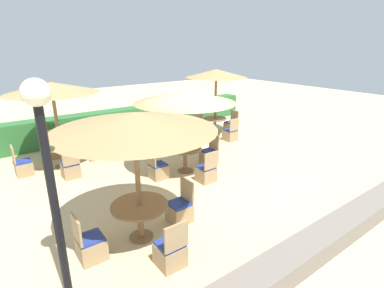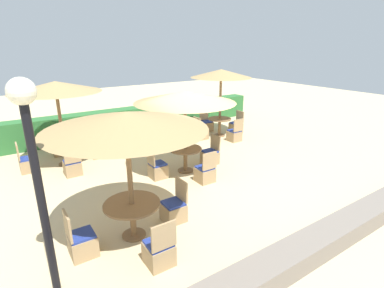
{
  "view_description": "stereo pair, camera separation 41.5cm",
  "coord_description": "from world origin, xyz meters",
  "px_view_note": "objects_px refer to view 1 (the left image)",
  "views": [
    {
      "loc": [
        -4.96,
        -6.09,
        3.71
      ],
      "look_at": [
        0.0,
        0.6,
        0.9
      ],
      "focal_mm": 28.0,
      "sensor_mm": 36.0,
      "label": 1
    },
    {
      "loc": [
        -4.62,
        -6.33,
        3.71
      ],
      "look_at": [
        0.0,
        0.6,
        0.9
      ],
      "focal_mm": 28.0,
      "sensor_mm": 36.0,
      "label": 2
    }
  ],
  "objects_px": {
    "patio_chair_front_left_west": "(90,246)",
    "patio_chair_back_right_south": "(230,134)",
    "patio_chair_back_right_east": "(231,126)",
    "round_table_center": "(185,154)",
    "lamp_post": "(46,153)",
    "patio_chair_center_east": "(209,156)",
    "patio_chair_back_left_south": "(71,169)",
    "parasol_back_right": "(216,74)",
    "parasol_back_left": "(52,88)",
    "patio_chair_back_right_west": "(197,133)",
    "parasol_front_left": "(134,122)",
    "patio_chair_back_right_north": "(201,125)",
    "patio_chair_back_left_north": "(55,150)",
    "patio_chair_front_left_east": "(180,210)",
    "round_table_back_right": "(215,122)",
    "round_table_back_left": "(61,149)",
    "round_table_front_left": "(140,211)",
    "parasol_center": "(185,97)",
    "patio_chair_front_left_south": "(171,252)",
    "patio_chair_back_left_east": "(95,151)",
    "patio_chair_center_south": "(206,173)",
    "patio_chair_back_left_west": "(23,167)",
    "patio_chair_center_west": "(158,170)"
  },
  "relations": [
    {
      "from": "patio_chair_front_left_west",
      "to": "patio_chair_back_right_south",
      "type": "relative_size",
      "value": 1.0
    },
    {
      "from": "patio_chair_back_right_east",
      "to": "round_table_center",
      "type": "distance_m",
      "value": 4.71
    },
    {
      "from": "lamp_post",
      "to": "patio_chair_center_east",
      "type": "distance_m",
      "value": 6.29
    },
    {
      "from": "patio_chair_back_left_south",
      "to": "parasol_back_right",
      "type": "relative_size",
      "value": 0.34
    },
    {
      "from": "parasol_back_left",
      "to": "patio_chair_back_right_west",
      "type": "height_order",
      "value": "parasol_back_left"
    },
    {
      "from": "parasol_front_left",
      "to": "parasol_back_right",
      "type": "distance_m",
      "value": 7.34
    },
    {
      "from": "patio_chair_back_right_south",
      "to": "patio_chair_back_right_north",
      "type": "bearing_deg",
      "value": 91.46
    },
    {
      "from": "patio_chair_back_left_north",
      "to": "patio_chair_back_right_south",
      "type": "height_order",
      "value": "same"
    },
    {
      "from": "patio_chair_front_left_east",
      "to": "round_table_back_right",
      "type": "relative_size",
      "value": 0.97
    },
    {
      "from": "parasol_front_left",
      "to": "round_table_center",
      "type": "height_order",
      "value": "parasol_front_left"
    },
    {
      "from": "parasol_front_left",
      "to": "patio_chair_center_east",
      "type": "relative_size",
      "value": 3.2
    },
    {
      "from": "parasol_back_left",
      "to": "round_table_center",
      "type": "bearing_deg",
      "value": -41.73
    },
    {
      "from": "parasol_back_left",
      "to": "round_table_back_left",
      "type": "height_order",
      "value": "parasol_back_left"
    },
    {
      "from": "round_table_front_left",
      "to": "patio_chair_front_left_east",
      "type": "bearing_deg",
      "value": 1.84
    },
    {
      "from": "parasol_back_left",
      "to": "patio_chair_back_left_north",
      "type": "bearing_deg",
      "value": 89.36
    },
    {
      "from": "parasol_back_right",
      "to": "parasol_center",
      "type": "height_order",
      "value": "parasol_back_right"
    },
    {
      "from": "parasol_back_right",
      "to": "round_table_center",
      "type": "xyz_separation_m",
      "value": [
        -3.18,
        -2.33,
        -2.0
      ]
    },
    {
      "from": "patio_chair_front_left_south",
      "to": "patio_chair_back_right_north",
      "type": "height_order",
      "value": "same"
    },
    {
      "from": "patio_chair_back_left_south",
      "to": "patio_chair_front_left_south",
      "type": "bearing_deg",
      "value": -85.8
    },
    {
      "from": "round_table_front_left",
      "to": "patio_chair_center_east",
      "type": "relative_size",
      "value": 1.2
    },
    {
      "from": "patio_chair_back_left_east",
      "to": "round_table_center",
      "type": "relative_size",
      "value": 0.94
    },
    {
      "from": "patio_chair_front_left_south",
      "to": "patio_chair_back_right_west",
      "type": "relative_size",
      "value": 1.0
    },
    {
      "from": "round_table_back_left",
      "to": "patio_chair_back_right_east",
      "type": "height_order",
      "value": "patio_chair_back_right_east"
    },
    {
      "from": "parasol_back_right",
      "to": "patio_chair_front_left_west",
      "type": "bearing_deg",
      "value": -146.49
    },
    {
      "from": "parasol_front_left",
      "to": "round_table_back_right",
      "type": "bearing_deg",
      "value": 37.73
    },
    {
      "from": "patio_chair_back_right_north",
      "to": "patio_chair_center_south",
      "type": "xyz_separation_m",
      "value": [
        -3.11,
        -4.18,
        0.0
      ]
    },
    {
      "from": "lamp_post",
      "to": "patio_chair_back_right_west",
      "type": "height_order",
      "value": "lamp_post"
    },
    {
      "from": "patio_chair_back_left_west",
      "to": "round_table_front_left",
      "type": "height_order",
      "value": "patio_chair_back_left_west"
    },
    {
      "from": "parasol_front_left",
      "to": "patio_chair_back_right_north",
      "type": "distance_m",
      "value": 8.2
    },
    {
      "from": "patio_chair_back_left_east",
      "to": "parasol_front_left",
      "type": "distance_m",
      "value": 5.32
    },
    {
      "from": "patio_chair_back_right_east",
      "to": "parasol_center",
      "type": "relative_size",
      "value": 0.32
    },
    {
      "from": "patio_chair_back_right_west",
      "to": "patio_chair_center_west",
      "type": "bearing_deg",
      "value": -53.8
    },
    {
      "from": "patio_chair_center_east",
      "to": "round_table_back_left",
      "type": "bearing_deg",
      "value": 56.97
    },
    {
      "from": "parasol_center",
      "to": "patio_chair_center_west",
      "type": "distance_m",
      "value": 2.21
    },
    {
      "from": "patio_chair_back_left_south",
      "to": "patio_chair_back_right_east",
      "type": "height_order",
      "value": "same"
    },
    {
      "from": "round_table_back_right",
      "to": "parasol_front_left",
      "type": "bearing_deg",
      "value": -142.27
    },
    {
      "from": "patio_chair_back_left_north",
      "to": "patio_chair_back_right_south",
      "type": "relative_size",
      "value": 1.0
    },
    {
      "from": "patio_chair_back_left_east",
      "to": "patio_chair_front_left_west",
      "type": "height_order",
      "value": "same"
    },
    {
      "from": "patio_chair_back_right_west",
      "to": "patio_chair_center_east",
      "type": "bearing_deg",
      "value": -28.51
    },
    {
      "from": "patio_chair_back_left_north",
      "to": "patio_chair_front_left_east",
      "type": "xyz_separation_m",
      "value": [
        1.25,
        -5.76,
        0.0
      ]
    },
    {
      "from": "round_table_back_left",
      "to": "patio_chair_center_west",
      "type": "bearing_deg",
      "value": -52.09
    },
    {
      "from": "round_table_back_right",
      "to": "patio_chair_back_right_south",
      "type": "xyz_separation_m",
      "value": [
        0.03,
        -0.92,
        -0.3
      ]
    },
    {
      "from": "lamp_post",
      "to": "patio_chair_back_left_east",
      "type": "distance_m",
      "value": 6.3
    },
    {
      "from": "round_table_front_left",
      "to": "patio_chair_front_left_east",
      "type": "relative_size",
      "value": 1.2
    },
    {
      "from": "patio_chair_front_left_south",
      "to": "patio_chair_back_right_west",
      "type": "bearing_deg",
      "value": 49.08
    },
    {
      "from": "round_table_back_right",
      "to": "patio_chair_center_west",
      "type": "height_order",
      "value": "patio_chair_center_west"
    },
    {
      "from": "patio_chair_back_right_east",
      "to": "patio_chair_back_left_south",
      "type": "bearing_deg",
      "value": 95.69
    },
    {
      "from": "patio_chair_front_left_east",
      "to": "patio_chair_front_left_west",
      "type": "relative_size",
      "value": 1.0
    },
    {
      "from": "lamp_post",
      "to": "patio_chair_back_right_north",
      "type": "distance_m",
      "value": 9.76
    },
    {
      "from": "patio_chair_back_left_west",
      "to": "patio_chair_front_left_east",
      "type": "xyz_separation_m",
      "value": [
        2.36,
        -4.74,
        0.0
      ]
    }
  ]
}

